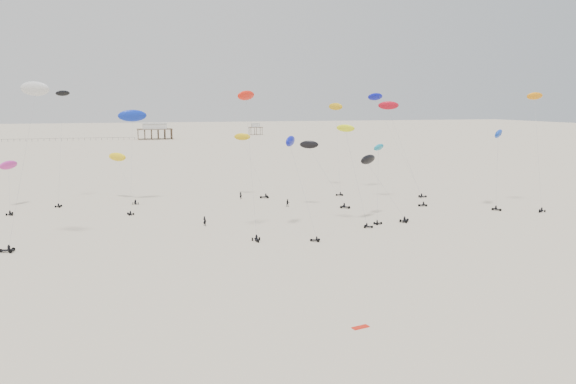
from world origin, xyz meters
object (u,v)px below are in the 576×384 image
object	(u,v)px
rig_0	(249,138)
spectator_0	(205,226)
rig_8	(336,122)
pavilion_small	(256,130)
rig_3	(322,166)
pavilion_main	(155,132)

from	to	relation	value
rig_0	spectator_0	distance (m)	20.00
rig_0	rig_8	world-z (taller)	rig_0
pavilion_small	spectator_0	distance (m)	292.85
pavilion_small	rig_0	size ratio (longest dim) A/B	0.37
rig_8	rig_0	bearing A→B (deg)	145.37
rig_3	spectator_0	bearing A→B (deg)	-14.53
pavilion_small	rig_3	distance (m)	275.49
spectator_0	rig_0	bearing A→B (deg)	171.61
pavilion_small	rig_0	distance (m)	300.73
rig_0	spectator_0	world-z (taller)	rig_0
pavilion_small	rig_8	distance (m)	250.31
rig_0	spectator_0	size ratio (longest dim) A/B	11.41
spectator_0	pavilion_main	bearing A→B (deg)	-43.62
pavilion_main	spectator_0	size ratio (longest dim) A/B	9.80
pavilion_main	spectator_0	xyz separation A→B (m)	(-3.39, -253.48, -4.22)
rig_3	spectator_0	xyz separation A→B (m)	(-26.74, -12.02, -8.94)
rig_0	rig_3	world-z (taller)	rig_0
pavilion_main	rig_0	distance (m)	263.20
pavilion_small	spectator_0	bearing A→B (deg)	-104.51
pavilion_small	rig_3	bearing A→B (deg)	-99.75
rig_3	spectator_0	distance (m)	30.65
pavilion_small	rig_8	world-z (taller)	rig_8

